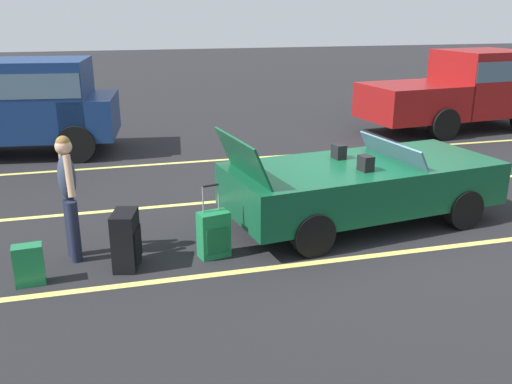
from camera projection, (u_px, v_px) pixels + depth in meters
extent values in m
plane|color=black|center=(359.00, 221.00, 8.63)|extent=(80.00, 80.00, 0.00)
cube|color=#EAE066|center=(398.00, 253.00, 7.51)|extent=(18.00, 0.12, 0.01)
cube|color=#EAE066|center=(324.00, 193.00, 9.99)|extent=(18.00, 0.12, 0.01)
cube|color=#EAE066|center=(279.00, 156.00, 12.46)|extent=(18.00, 0.12, 0.01)
cube|color=#0F4C2D|center=(362.00, 183.00, 8.43)|extent=(4.30, 2.30, 0.64)
cube|color=#0F4C2D|center=(437.00, 180.00, 9.00)|extent=(1.53, 1.83, 0.38)
cube|color=slate|center=(392.00, 150.00, 8.48)|extent=(0.39, 1.56, 0.31)
cube|color=black|center=(339.00, 152.00, 8.55)|extent=(0.19, 0.24, 0.22)
cube|color=black|center=(366.00, 163.00, 7.90)|extent=(0.19, 0.24, 0.22)
cube|color=#0F4C2D|center=(242.00, 158.00, 7.53)|extent=(0.48, 1.52, 0.60)
cylinder|color=black|center=(397.00, 180.00, 9.71)|extent=(0.62, 0.30, 0.60)
cylinder|color=black|center=(463.00, 209.00, 8.29)|extent=(0.62, 0.30, 0.60)
cylinder|color=black|center=(264.00, 198.00, 8.78)|extent=(0.62, 0.30, 0.60)
cylinder|color=black|center=(313.00, 234.00, 7.36)|extent=(0.62, 0.30, 0.60)
cube|color=black|center=(126.00, 240.00, 6.99)|extent=(0.39, 0.53, 0.74)
cube|color=black|center=(138.00, 244.00, 7.01)|extent=(0.11, 0.38, 0.41)
sphere|color=black|center=(122.00, 260.00, 7.26)|extent=(0.04, 0.04, 0.04)
sphere|color=black|center=(117.00, 271.00, 6.94)|extent=(0.04, 0.04, 0.04)
cube|color=#19723F|center=(214.00, 234.00, 7.32)|extent=(0.44, 0.32, 0.62)
cube|color=#13562F|center=(218.00, 241.00, 7.23)|extent=(0.32, 0.09, 0.34)
cylinder|color=gray|center=(219.00, 197.00, 7.28)|extent=(0.02, 0.02, 0.35)
cylinder|color=gray|center=(203.00, 200.00, 7.18)|extent=(0.02, 0.02, 0.35)
cylinder|color=black|center=(211.00, 186.00, 7.17)|extent=(0.22, 0.08, 0.03)
sphere|color=black|center=(221.00, 250.00, 7.55)|extent=(0.04, 0.04, 0.04)
sphere|color=black|center=(202.00, 254.00, 7.43)|extent=(0.04, 0.04, 0.04)
cube|color=#19723F|center=(29.00, 265.00, 6.58)|extent=(0.36, 0.23, 0.50)
sphere|color=black|center=(20.00, 287.00, 6.55)|extent=(0.04, 0.04, 0.04)
sphere|color=black|center=(42.00, 284.00, 6.63)|extent=(0.04, 0.04, 0.04)
cylinder|color=#1E2338|center=(71.00, 227.00, 7.32)|extent=(0.18, 0.18, 0.82)
cylinder|color=#1E2338|center=(74.00, 232.00, 7.15)|extent=(0.18, 0.18, 0.82)
ellipsoid|color=#2D384C|center=(67.00, 177.00, 7.01)|extent=(0.29, 0.36, 0.60)
sphere|color=tan|center=(63.00, 147.00, 6.89)|extent=(0.21, 0.21, 0.21)
sphere|color=olive|center=(63.00, 143.00, 6.87)|extent=(0.18, 0.18, 0.18)
cylinder|color=tan|center=(63.00, 168.00, 7.16)|extent=(0.13, 0.21, 0.53)
cylinder|color=tan|center=(69.00, 176.00, 6.82)|extent=(0.13, 0.21, 0.53)
cube|color=navy|center=(91.00, 115.00, 12.60)|extent=(1.32, 2.02, 0.90)
cube|color=navy|center=(41.00, 98.00, 12.33)|extent=(2.32, 2.14, 1.70)
cube|color=slate|center=(39.00, 81.00, 12.21)|extent=(2.28, 2.15, 0.51)
cylinder|color=black|center=(89.00, 127.00, 13.56)|extent=(0.83, 0.37, 0.80)
cylinder|color=black|center=(77.00, 144.00, 11.86)|extent=(0.83, 0.37, 0.80)
cube|color=maroon|center=(508.00, 95.00, 15.55)|extent=(1.30, 2.01, 0.90)
cube|color=maroon|center=(480.00, 82.00, 15.07)|extent=(2.29, 2.12, 1.70)
cube|color=slate|center=(482.00, 68.00, 14.95)|extent=(2.25, 2.13, 0.51)
cube|color=maroon|center=(412.00, 102.00, 14.43)|extent=(2.59, 2.15, 0.90)
cylinder|color=black|center=(477.00, 107.00, 16.42)|extent=(0.83, 0.37, 0.80)
cylinder|color=black|center=(401.00, 112.00, 15.50)|extent=(0.83, 0.37, 0.80)
cylinder|color=black|center=(444.00, 124.00, 13.90)|extent=(0.83, 0.37, 0.80)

